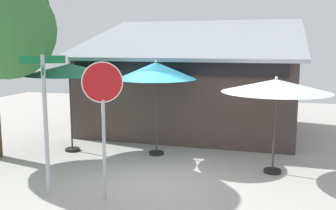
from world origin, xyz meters
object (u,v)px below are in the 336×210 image
Objects in this scene: street_sign_post at (45,110)px; stop_sign at (103,104)px; patio_umbrella_forest_green_left at (69,70)px; patio_umbrella_ivory_right at (276,86)px; patio_umbrella_teal_center at (156,71)px.

street_sign_post is 1.04× the size of stop_sign.
patio_umbrella_forest_green_left is (-2.61, 3.17, 0.44)m from stop_sign.
patio_umbrella_forest_green_left reaches higher than patio_umbrella_ivory_right.
patio_umbrella_ivory_right is (4.61, 2.88, 0.35)m from street_sign_post.
stop_sign is at bearing 5.26° from street_sign_post.
patio_umbrella_teal_center is (2.61, 0.33, -0.01)m from patio_umbrella_forest_green_left.
street_sign_post reaches higher than stop_sign.
street_sign_post is 3.88m from patio_umbrella_teal_center.
street_sign_post is 3.60m from patio_umbrella_forest_green_left.
patio_umbrella_forest_green_left is at bearing -172.70° from patio_umbrella_teal_center.
patio_umbrella_forest_green_left is 2.63m from patio_umbrella_teal_center.
patio_umbrella_forest_green_left is at bearing 176.09° from patio_umbrella_ivory_right.
street_sign_post is 1.10× the size of patio_umbrella_forest_green_left.
street_sign_post is 5.44m from patio_umbrella_ivory_right.
stop_sign is 1.03× the size of patio_umbrella_teal_center.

